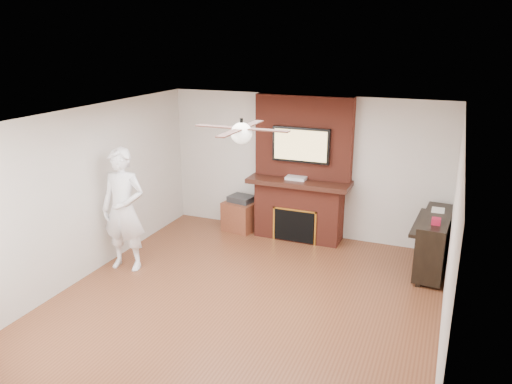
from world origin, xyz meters
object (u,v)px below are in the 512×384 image
at_px(fireplace, 301,183).
at_px(side_table, 242,214).
at_px(person, 124,210).
at_px(piano, 434,242).

xyz_separation_m(fireplace, side_table, (-1.10, -0.07, -0.70)).
height_order(person, piano, person).
height_order(fireplace, piano, fireplace).
xyz_separation_m(side_table, piano, (3.38, -0.48, 0.18)).
bearing_deg(side_table, piano, 2.83).
relative_size(fireplace, side_table, 3.81).
height_order(person, side_table, person).
bearing_deg(person, piano, 13.77).
bearing_deg(piano, fireplace, 170.30).
relative_size(person, piano, 1.38).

